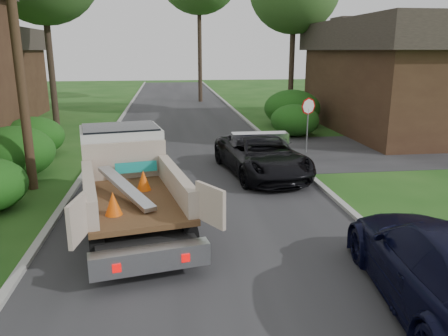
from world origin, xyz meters
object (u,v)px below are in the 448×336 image
at_px(house_right, 415,75).
at_px(flatbed_truck, 126,172).
at_px(black_pickup, 261,155).
at_px(utility_pole, 15,27).
at_px(stop_sign, 308,114).

bearing_deg(house_right, flatbed_truck, -141.60).
bearing_deg(black_pickup, utility_pole, 177.46).
distance_m(utility_pole, flatbed_truck, 5.93).
bearing_deg(utility_pole, stop_sign, 20.62).
height_order(stop_sign, utility_pole, utility_pole).
distance_m(stop_sign, utility_pole, 11.91).
height_order(house_right, black_pickup, house_right).
distance_m(utility_pole, house_right, 20.66).
relative_size(utility_pole, black_pickup, 1.88).
bearing_deg(utility_pole, house_right, 26.01).
bearing_deg(black_pickup, flatbed_truck, -148.71).
bearing_deg(flatbed_truck, utility_pole, 127.53).
bearing_deg(flatbed_truck, house_right, 27.35).
height_order(utility_pole, house_right, utility_pole).
distance_m(stop_sign, flatbed_truck, 10.13).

